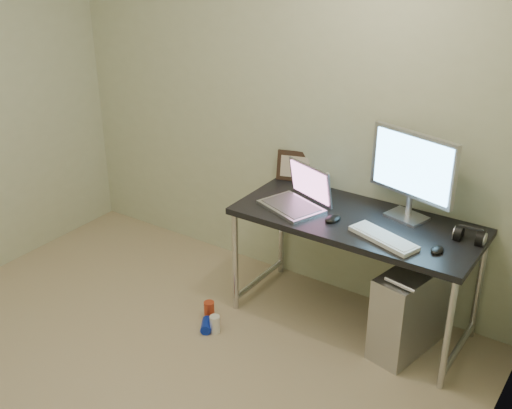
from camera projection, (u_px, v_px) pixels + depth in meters
name	position (u px, v px, depth m)	size (l,w,h in m)	color
floor	(110.00, 405.00, 3.49)	(3.50, 3.50, 0.00)	tan
wall_back	(282.00, 106.00, 4.27)	(3.50, 0.02, 2.50)	beige
wall_right	(458.00, 321.00, 2.08)	(0.02, 3.50, 2.50)	beige
desk	(356.00, 231.00, 3.90)	(1.49, 0.65, 0.75)	black
tower_computer	(410.00, 310.00, 3.83)	(0.33, 0.56, 0.58)	silver
cable_a	(424.00, 266.00, 4.05)	(0.01, 0.01, 0.70)	black
cable_b	(436.00, 274.00, 3.99)	(0.01, 0.01, 0.72)	black
can_red	(209.00, 310.00, 4.19)	(0.07, 0.07, 0.12)	#BD3C1F
can_white	(215.00, 324.00, 4.06)	(0.07, 0.07, 0.12)	white
can_blue	(207.00, 325.00, 4.09)	(0.07, 0.07, 0.12)	#0D26B9
laptop	(299.00, 197.00, 4.00)	(0.46, 0.42, 0.26)	silver
monitor	(412.00, 169.00, 3.75)	(0.56, 0.22, 0.54)	silver
keyboard	(384.00, 238.00, 3.62)	(0.42, 0.14, 0.03)	white
mouse_right	(437.00, 249.00, 3.49)	(0.06, 0.10, 0.03)	black
mouse_left	(333.00, 218.00, 3.83)	(0.08, 0.12, 0.04)	black
headphones	(470.00, 236.00, 3.60)	(0.16, 0.10, 0.11)	black
picture_frame	(296.00, 166.00, 4.36)	(0.26, 0.03, 0.21)	black
webcam	(326.00, 177.00, 4.22)	(0.04, 0.03, 0.12)	silver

